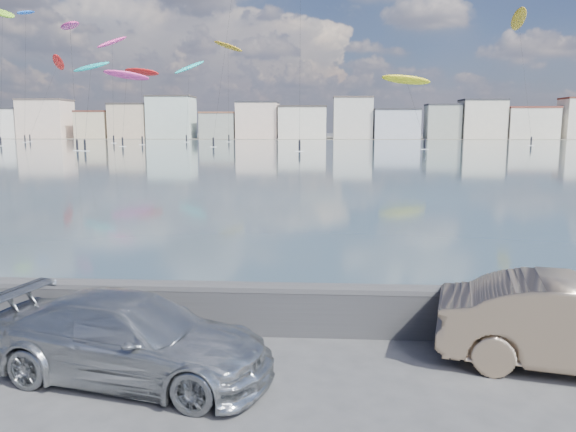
# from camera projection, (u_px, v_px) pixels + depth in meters

# --- Properties ---
(ground) EXTENTS (700.00, 700.00, 0.00)m
(ground) POSITION_uv_depth(u_px,v_px,m) (206.00, 397.00, 8.65)
(ground) COLOR #333335
(ground) RESTS_ON ground
(bay_water) EXTENTS (500.00, 177.00, 0.00)m
(bay_water) POSITION_uv_depth(u_px,v_px,m) (315.00, 150.00, 98.81)
(bay_water) COLOR #35444E
(bay_water) RESTS_ON ground
(far_shore_strip) EXTENTS (500.00, 60.00, 0.00)m
(far_shore_strip) POSITION_uv_depth(u_px,v_px,m) (321.00, 138.00, 205.71)
(far_shore_strip) COLOR #4C473D
(far_shore_strip) RESTS_ON ground
(seawall) EXTENTS (400.00, 0.36, 1.08)m
(seawall) POSITION_uv_depth(u_px,v_px,m) (234.00, 305.00, 11.22)
(seawall) COLOR #28282B
(seawall) RESTS_ON ground
(far_buildings) EXTENTS (240.79, 13.26, 14.60)m
(far_buildings) POSITION_uv_depth(u_px,v_px,m) (324.00, 121.00, 190.89)
(far_buildings) COLOR white
(far_buildings) RESTS_ON ground
(car_silver) EXTENTS (5.08, 2.93, 1.38)m
(car_silver) POSITION_uv_depth(u_px,v_px,m) (131.00, 338.00, 9.20)
(car_silver) COLOR #A5A8AC
(car_silver) RESTS_ON ground
(kitesurfer_0) EXTENTS (11.33, 16.99, 14.99)m
(kitesurfer_0) POSITION_uv_depth(u_px,v_px,m) (406.00, 80.00, 113.13)
(kitesurfer_0) COLOR yellow
(kitesurfer_0) RESTS_ON ground
(kitesurfer_1) EXTENTS (9.33, 19.62, 23.36)m
(kitesurfer_1) POSITION_uv_depth(u_px,v_px,m) (189.00, 68.00, 160.34)
(kitesurfer_1) COLOR #19BFBF
(kitesurfer_1) RESTS_ON ground
(kitesurfer_2) EXTENTS (10.50, 12.20, 18.59)m
(kitesurfer_2) POSITION_uv_depth(u_px,v_px,m) (142.00, 73.00, 133.54)
(kitesurfer_2) COLOR red
(kitesurfer_2) RESTS_ON ground
(kitesurfer_4) EXTENTS (9.04, 11.73, 28.44)m
(kitesurfer_4) POSITION_uv_depth(u_px,v_px,m) (228.00, 47.00, 155.02)
(kitesurfer_4) COLOR #BF8C19
(kitesurfer_4) RESTS_ON ground
(kitesurfer_5) EXTENTS (10.25, 10.95, 30.68)m
(kitesurfer_5) POSITION_uv_depth(u_px,v_px,m) (2.00, 14.00, 121.30)
(kitesurfer_5) COLOR #8CD826
(kitesurfer_5) RESTS_ON ground
(kitesurfer_7) EXTENTS (10.31, 14.84, 17.14)m
(kitesurfer_7) POSITION_uv_depth(u_px,v_px,m) (127.00, 76.00, 125.16)
(kitesurfer_7) COLOR #E5338C
(kitesurfer_7) RESTS_ON ground
(kitesurfer_9) EXTENTS (5.85, 18.48, 25.01)m
(kitesurfer_9) POSITION_uv_depth(u_px,v_px,m) (58.00, 63.00, 162.89)
(kitesurfer_9) COLOR red
(kitesurfer_9) RESTS_ON ground
(kitesurfer_11) EXTENTS (7.30, 14.74, 28.42)m
(kitesurfer_11) POSITION_uv_depth(u_px,v_px,m) (112.00, 43.00, 144.82)
(kitesurfer_11) COLOR #E5338C
(kitesurfer_11) RESTS_ON ground
(kitesurfer_14) EXTENTS (8.22, 14.35, 16.61)m
(kitesurfer_14) POSITION_uv_depth(u_px,v_px,m) (91.00, 68.00, 104.71)
(kitesurfer_14) COLOR #19BFBF
(kitesurfer_14) RESTS_ON ground
(kitesurfer_15) EXTENTS (8.30, 12.24, 23.04)m
(kitesurfer_15) POSITION_uv_depth(u_px,v_px,m) (70.00, 26.00, 99.82)
(kitesurfer_15) COLOR #E5338C
(kitesurfer_15) RESTS_ON ground
(kitesurfer_16) EXTENTS (4.85, 14.54, 30.26)m
(kitesurfer_16) POSITION_uv_depth(u_px,v_px,m) (519.00, 20.00, 126.38)
(kitesurfer_16) COLOR #BF8C19
(kitesurfer_16) RESTS_ON ground
(kitesurfer_18) EXTENTS (4.14, 13.56, 35.96)m
(kitesurfer_18) POSITION_uv_depth(u_px,v_px,m) (26.00, 15.00, 150.65)
(kitesurfer_18) COLOR blue
(kitesurfer_18) RESTS_ON ground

